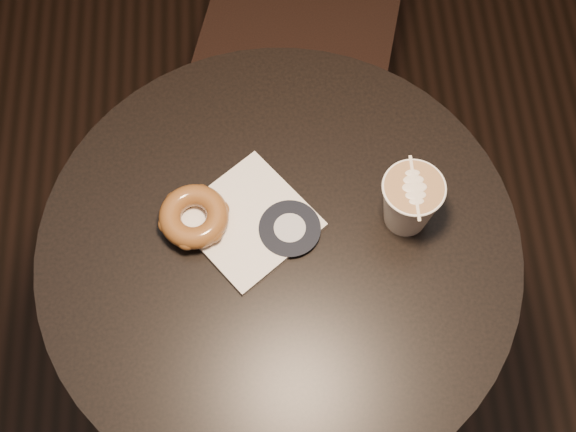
{
  "coord_description": "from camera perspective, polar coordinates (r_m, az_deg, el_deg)",
  "views": [
    {
      "loc": [
        -0.01,
        -0.45,
        1.81
      ],
      "look_at": [
        0.01,
        0.03,
        0.79
      ],
      "focal_mm": 50.0,
      "sensor_mm": 36.0,
      "label": 1
    }
  ],
  "objects": [
    {
      "name": "doughnut",
      "position": [
        1.15,
        -6.71,
        -0.04
      ],
      "size": [
        0.1,
        0.1,
        0.03
      ],
      "primitive_type": "torus",
      "color": "brown",
      "rests_on": "pastry_bag"
    },
    {
      "name": "latte_cup",
      "position": [
        1.14,
        8.63,
        0.94
      ],
      "size": [
        0.09,
        0.09,
        0.1
      ],
      "primitive_type": null,
      "color": "white",
      "rests_on": "cafe_table"
    },
    {
      "name": "pastry_bag",
      "position": [
        1.16,
        -2.8,
        -0.34
      ],
      "size": [
        0.23,
        0.23,
        0.01
      ],
      "primitive_type": "cube",
      "rotation": [
        0.0,
        0.0,
        0.67
      ],
      "color": "white",
      "rests_on": "cafe_table"
    },
    {
      "name": "cafe_table",
      "position": [
        1.34,
        -0.57,
        -5.48
      ],
      "size": [
        0.7,
        0.7,
        0.75
      ],
      "color": "black",
      "rests_on": "ground"
    }
  ]
}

